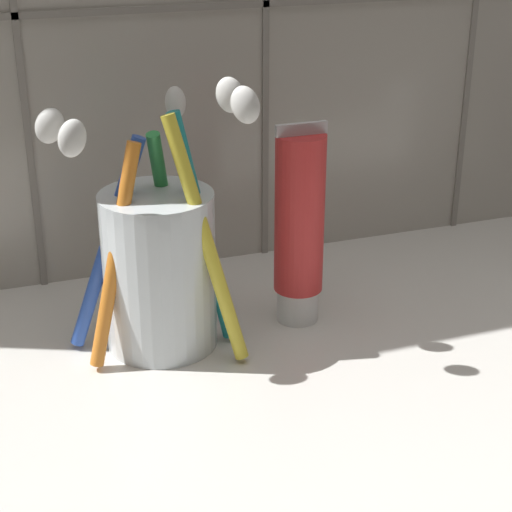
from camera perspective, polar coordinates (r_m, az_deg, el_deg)
The scene contains 3 objects.
sink_counter at distance 56.01cm, azimuth 5.59°, elevation -8.40°, with size 72.62×39.31×2.00cm, color silver.
toothbrush_cup at distance 55.93cm, azimuth -6.46°, elevation -0.44°, with size 12.96×11.06×18.32cm.
toothpaste_tube at distance 58.28cm, azimuth 2.97°, elevation 1.99°, with size 3.57×3.40×14.31cm.
Camera 1 is at (-20.81, -42.50, 30.96)cm, focal length 60.00 mm.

